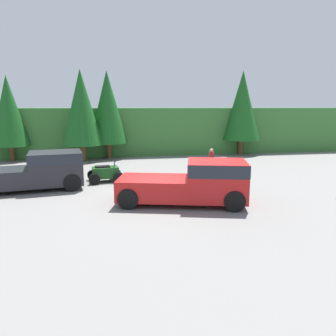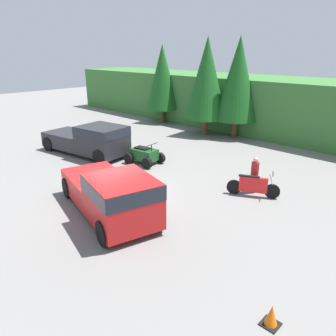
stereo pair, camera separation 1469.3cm
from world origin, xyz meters
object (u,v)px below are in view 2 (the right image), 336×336
pickup_truck_red (112,193)px  rider_person (255,173)px  pickup_truck_second (91,139)px  quad_atv (144,155)px  dirt_bike (253,186)px  traffic_cone (271,316)px

pickup_truck_red → rider_person: pickup_truck_red is taller
pickup_truck_second → quad_atv: 3.69m
pickup_truck_second → rider_person: (9.92, 1.92, -0.11)m
dirt_bike → pickup_truck_second: bearing=161.9°
pickup_truck_second → quad_atv: pickup_truck_second is taller
pickup_truck_red → pickup_truck_second: bearing=166.7°
pickup_truck_red → pickup_truck_second: 8.29m
pickup_truck_second → dirt_bike: size_ratio=2.90×
rider_person → traffic_cone: rider_person is taller
pickup_truck_red → traffic_cone: 6.91m
pickup_truck_second → dirt_bike: bearing=0.1°
dirt_bike → traffic_cone: (4.03, -6.05, -0.22)m
quad_atv → dirt_bike: bearing=-4.3°
pickup_truck_red → traffic_cone: size_ratio=10.66×
quad_atv → rider_person: 6.52m
dirt_bike → quad_atv: bearing=156.3°
pickup_truck_red → traffic_cone: (6.84, -0.63, -0.75)m
quad_atv → pickup_truck_red: bearing=-60.0°
rider_person → dirt_bike: bearing=-86.5°
dirt_bike → quad_atv: 6.68m
pickup_truck_red → dirt_bike: size_ratio=2.83×
traffic_cone → pickup_truck_second: bearing=162.2°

